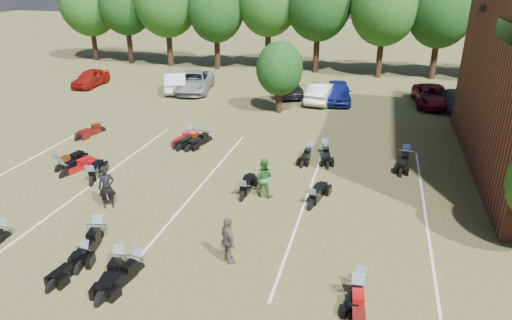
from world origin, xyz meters
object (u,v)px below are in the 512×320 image
(motorcycle_0, at_px, (5,239))
(motorcycle_14, at_px, (101,132))
(person_grey, at_px, (228,241))
(motorcycle_3, at_px, (99,240))
(car_4, at_px, (338,92))
(person_green, at_px, (263,178))
(motorcycle_7, at_px, (66,176))
(car_0, at_px, (90,78))
(person_black, at_px, (107,187))

(motorcycle_0, xyz_separation_m, motorcycle_14, (-3.29, 11.69, 0.00))
(person_grey, distance_m, motorcycle_14, 16.18)
(motorcycle_3, xyz_separation_m, motorcycle_14, (-6.79, 10.85, 0.00))
(car_4, bearing_deg, motorcycle_0, -121.95)
(person_green, distance_m, motorcycle_7, 9.95)
(person_grey, relative_size, motorcycle_14, 0.75)
(motorcycle_7, distance_m, motorcycle_14, 6.55)
(motorcycle_0, distance_m, motorcycle_7, 5.61)
(car_0, bearing_deg, motorcycle_3, -58.35)
(person_green, distance_m, motorcycle_3, 7.25)
(person_black, relative_size, motorcycle_3, 0.75)
(motorcycle_14, bearing_deg, motorcycle_0, -58.64)
(motorcycle_3, distance_m, motorcycle_7, 6.66)
(car_4, distance_m, motorcycle_3, 22.62)
(motorcycle_3, bearing_deg, motorcycle_14, 109.60)
(motorcycle_0, bearing_deg, motorcycle_14, 106.21)
(person_green, height_order, motorcycle_7, person_green)
(person_black, height_order, person_green, person_black)
(person_black, height_order, person_grey, person_black)
(motorcycle_3, distance_m, motorcycle_14, 12.80)
(car_0, bearing_deg, motorcycle_7, -62.61)
(person_grey, relative_size, motorcycle_3, 0.70)
(car_4, height_order, motorcycle_14, car_4)
(car_4, bearing_deg, person_black, -119.45)
(motorcycle_0, relative_size, motorcycle_7, 0.84)
(motorcycle_0, relative_size, motorcycle_3, 0.80)
(car_0, height_order, motorcycle_14, car_0)
(car_4, height_order, person_black, person_black)
(person_grey, bearing_deg, person_green, -40.10)
(car_4, bearing_deg, motorcycle_14, -148.99)
(person_green, bearing_deg, person_black, 26.18)
(car_4, xyz_separation_m, motorcycle_3, (-6.73, -21.58, -0.78))
(person_grey, relative_size, motorcycle_0, 0.87)
(person_grey, xyz_separation_m, motorcycle_7, (-9.96, 4.65, -0.88))
(car_0, relative_size, car_4, 0.92)
(motorcycle_14, bearing_deg, motorcycle_7, -56.79)
(car_0, bearing_deg, person_grey, -49.85)
(car_0, relative_size, person_green, 2.31)
(car_0, distance_m, person_black, 22.91)
(person_green, relative_size, person_grey, 1.04)
(car_0, distance_m, car_4, 21.00)
(car_4, height_order, person_grey, person_grey)
(motorcycle_7, bearing_deg, car_0, -44.37)
(person_green, relative_size, motorcycle_0, 0.90)
(motorcycle_7, xyz_separation_m, motorcycle_14, (-1.98, 6.24, 0.00))
(car_4, xyz_separation_m, person_grey, (-1.59, -21.62, 0.10))
(person_black, relative_size, person_green, 1.04)
(motorcycle_0, distance_m, motorcycle_14, 12.14)
(motorcycle_3, bearing_deg, person_grey, -12.92)
(person_black, height_order, motorcycle_7, person_black)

